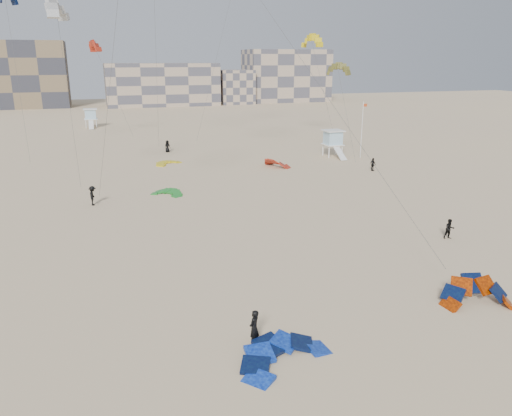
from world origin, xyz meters
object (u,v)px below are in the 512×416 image
object	(u,v)px
kite_ground_orange	(476,304)
lifeguard_tower_near	(333,143)
kitesurfer_main	(254,328)
kite_ground_blue	(283,359)

from	to	relation	value
kite_ground_orange	lifeguard_tower_near	size ratio (longest dim) A/B	0.78
kitesurfer_main	lifeguard_tower_near	size ratio (longest dim) A/B	0.37
kite_ground_orange	lifeguard_tower_near	xyz separation A→B (m)	(11.81, 42.69, 1.84)
kite_ground_orange	lifeguard_tower_near	distance (m)	44.33
kite_ground_orange	lifeguard_tower_near	world-z (taller)	lifeguard_tower_near
kitesurfer_main	kite_ground_orange	bearing A→B (deg)	137.59
kite_ground_blue	kitesurfer_main	xyz separation A→B (m)	(-0.90, 1.51, 0.93)
kite_ground_blue	lifeguard_tower_near	size ratio (longest dim) A/B	0.88
kite_ground_blue	kite_ground_orange	bearing A→B (deg)	-14.69
kite_ground_orange	kitesurfer_main	distance (m)	13.19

